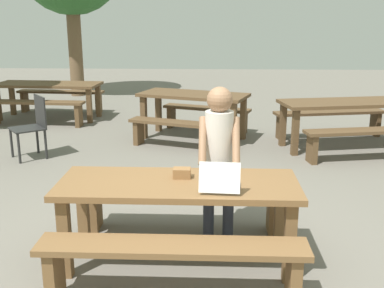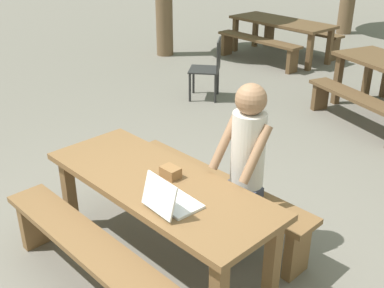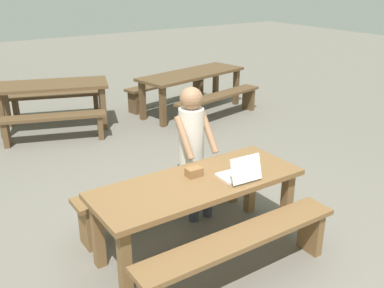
# 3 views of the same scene
# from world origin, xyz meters

# --- Properties ---
(ground_plane) EXTENTS (30.00, 30.00, 0.00)m
(ground_plane) POSITION_xyz_m (0.00, 0.00, 0.00)
(ground_plane) COLOR slate
(picnic_table_front) EXTENTS (1.95, 0.74, 0.72)m
(picnic_table_front) POSITION_xyz_m (0.00, 0.00, 0.61)
(picnic_table_front) COLOR brown
(picnic_table_front) RESTS_ON ground
(bench_near) EXTENTS (1.91, 0.30, 0.48)m
(bench_near) POSITION_xyz_m (0.00, -0.62, 0.36)
(bench_near) COLOR brown
(bench_near) RESTS_ON ground
(bench_far) EXTENTS (1.91, 0.30, 0.48)m
(bench_far) POSITION_xyz_m (0.00, 0.62, 0.36)
(bench_far) COLOR brown
(bench_far) RESTS_ON ground
(laptop) EXTENTS (0.33, 0.32, 0.25)m
(laptop) POSITION_xyz_m (0.33, -0.18, 0.78)
(laptop) COLOR white
(laptop) RESTS_ON picnic_table_front
(small_pouch) EXTENTS (0.14, 0.10, 0.08)m
(small_pouch) POSITION_xyz_m (0.02, 0.10, 0.76)
(small_pouch) COLOR olive
(small_pouch) RESTS_ON picnic_table_front
(person_seated) EXTENTS (0.37, 0.39, 1.40)m
(person_seated) POSITION_xyz_m (0.34, 0.58, 0.82)
(person_seated) COLOR #333847
(person_seated) RESTS_ON ground
(plastic_chair) EXTENTS (0.62, 0.62, 0.90)m
(plastic_chair) POSITION_xyz_m (-2.33, 2.97, 0.48)
(plastic_chair) COLOR #262626
(plastic_chair) RESTS_ON ground
(picnic_table_mid) EXTENTS (2.23, 1.14, 0.74)m
(picnic_table_mid) POSITION_xyz_m (2.40, 3.69, 0.64)
(picnic_table_mid) COLOR brown
(picnic_table_mid) RESTS_ON ground
(bench_mid_south) EXTENTS (1.93, 0.66, 0.46)m
(bench_mid_south) POSITION_xyz_m (2.52, 3.03, 0.35)
(bench_mid_south) COLOR brown
(bench_mid_south) RESTS_ON ground
(bench_mid_north) EXTENTS (1.93, 0.66, 0.46)m
(bench_mid_north) POSITION_xyz_m (2.27, 4.35, 0.35)
(bench_mid_north) COLOR brown
(bench_mid_north) RESTS_ON ground
(picnic_table_rear) EXTENTS (2.09, 0.92, 0.72)m
(picnic_table_rear) POSITION_xyz_m (-3.00, 5.65, 0.62)
(picnic_table_rear) COLOR brown
(picnic_table_rear) RESTS_ON ground
(bench_rear_south) EXTENTS (1.85, 0.41, 0.47)m
(bench_rear_south) POSITION_xyz_m (-3.03, 5.01, 0.36)
(bench_rear_south) COLOR brown
(bench_rear_south) RESTS_ON ground
(bench_rear_north) EXTENTS (1.85, 0.41, 0.47)m
(bench_rear_north) POSITION_xyz_m (-2.96, 6.29, 0.36)
(bench_rear_north) COLOR brown
(bench_rear_north) RESTS_ON ground
(picnic_table_distant) EXTENTS (1.92, 1.31, 0.77)m
(picnic_table_distant) POSITION_xyz_m (-0.04, 4.16, 0.65)
(picnic_table_distant) COLOR brown
(picnic_table_distant) RESTS_ON ground
(bench_distant_south) EXTENTS (1.60, 0.81, 0.43)m
(bench_distant_south) POSITION_xyz_m (-0.25, 3.54, 0.32)
(bench_distant_south) COLOR brown
(bench_distant_south) RESTS_ON ground
(bench_distant_north) EXTENTS (1.60, 0.81, 0.43)m
(bench_distant_north) POSITION_xyz_m (0.17, 4.77, 0.32)
(bench_distant_north) COLOR brown
(bench_distant_north) RESTS_ON ground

